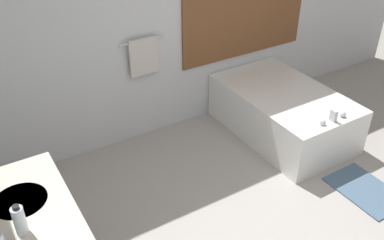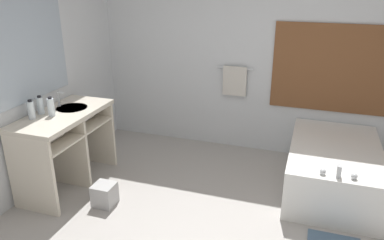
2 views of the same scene
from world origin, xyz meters
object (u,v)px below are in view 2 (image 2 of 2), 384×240
at_px(water_bottle_1, 40,105).
at_px(waste_bin, 105,195).
at_px(water_bottle_3, 31,110).
at_px(water_bottle_2, 51,107).
at_px(bathtub, 333,166).

height_order(water_bottle_1, waste_bin, water_bottle_1).
height_order(water_bottle_3, waste_bin, water_bottle_3).
xyz_separation_m(water_bottle_2, water_bottle_3, (-0.14, -0.14, -0.00)).
relative_size(bathtub, water_bottle_2, 7.41).
relative_size(bathtub, waste_bin, 6.50).
distance_m(bathtub, water_bottle_1, 3.34).
bearing_deg(water_bottle_2, water_bottle_3, -133.95).
distance_m(water_bottle_3, waste_bin, 1.18).
distance_m(bathtub, water_bottle_3, 3.37).
bearing_deg(water_bottle_2, waste_bin, -12.28).
relative_size(bathtub, water_bottle_1, 7.64).
xyz_separation_m(bathtub, water_bottle_1, (-3.12, -0.95, 0.70)).
bearing_deg(water_bottle_1, water_bottle_3, -84.80).
height_order(water_bottle_2, water_bottle_3, water_bottle_2).
relative_size(water_bottle_3, waste_bin, 0.87).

